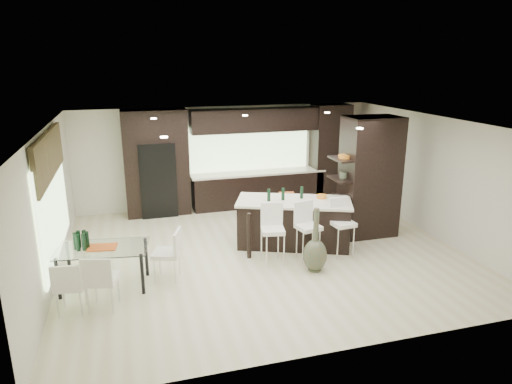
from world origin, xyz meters
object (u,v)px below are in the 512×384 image
object	(u,v)px
chair_near	(102,283)
kitchen_island	(293,223)
stool_mid	(308,237)
floor_vase	(316,240)
stool_right	(342,234)
stool_left	(273,241)
chair_far	(71,288)
bench	(282,219)
chair_end	(167,257)
dining_table	(104,267)

from	to	relation	value
chair_near	kitchen_island	bearing A→B (deg)	37.66
stool_mid	floor_vase	distance (m)	0.51
stool_mid	stool_right	size ratio (longest dim) A/B	0.99
floor_vase	stool_left	bearing A→B (deg)	145.27
stool_left	stool_mid	xyz separation A→B (m)	(0.74, 0.00, -0.01)
stool_left	chair_near	bearing A→B (deg)	-154.41
stool_mid	chair_near	world-z (taller)	stool_mid
stool_left	stool_right	size ratio (longest dim) A/B	1.01
kitchen_island	chair_far	bearing A→B (deg)	-137.66
chair_near	chair_far	size ratio (longest dim) A/B	1.08
bench	chair_near	size ratio (longest dim) A/B	1.48
chair_end	stool_left	bearing A→B (deg)	-69.13
stool_right	chair_far	xyz separation A→B (m)	(-5.09, -0.80, -0.07)
stool_left	dining_table	xyz separation A→B (m)	(-3.13, -0.06, -0.12)
stool_right	bench	world-z (taller)	stool_right
stool_left	chair_near	world-z (taller)	stool_left
floor_vase	chair_far	world-z (taller)	floor_vase
stool_right	bench	distance (m)	1.91
dining_table	stool_left	bearing A→B (deg)	9.47
stool_left	floor_vase	xyz separation A→B (m)	(0.69, -0.48, 0.13)
stool_left	bench	size ratio (longest dim) A/B	0.75
chair_near	bench	bearing A→B (deg)	47.88
chair_near	chair_far	bearing A→B (deg)	-167.52
kitchen_island	stool_mid	size ratio (longest dim) A/B	2.51
dining_table	chair_far	size ratio (longest dim) A/B	1.88
floor_vase	chair_end	bearing A→B (deg)	171.30
stool_right	chair_far	size ratio (longest dim) A/B	1.18
stool_right	floor_vase	distance (m)	0.94
stool_right	chair_end	distance (m)	3.53
kitchen_island	stool_left	distance (m)	1.12
stool_mid	stool_right	bearing A→B (deg)	-12.01
floor_vase	stool_mid	bearing A→B (deg)	83.83
stool_mid	chair_far	distance (m)	4.42
kitchen_island	chair_near	bearing A→B (deg)	-135.14
stool_left	floor_vase	distance (m)	0.85
kitchen_island	stool_mid	xyz separation A→B (m)	(-0.00, -0.83, -0.02)
stool_left	floor_vase	size ratio (longest dim) A/B	0.79
chair_far	floor_vase	bearing A→B (deg)	11.55
stool_right	bench	xyz separation A→B (m)	(-0.66, 1.78, -0.23)
stool_right	dining_table	world-z (taller)	stool_right
kitchen_island	dining_table	bearing A→B (deg)	-145.16
chair_near	floor_vase	bearing A→B (deg)	19.60
floor_vase	chair_end	world-z (taller)	floor_vase
kitchen_island	stool_left	xyz separation A→B (m)	(-0.74, -0.84, -0.01)
kitchen_island	bench	distance (m)	0.98
bench	chair_near	world-z (taller)	chair_near
bench	stool_left	bearing A→B (deg)	-102.69
dining_table	chair_end	size ratio (longest dim) A/B	1.76
stool_left	chair_far	world-z (taller)	stool_left
bench	chair_far	bearing A→B (deg)	-137.75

